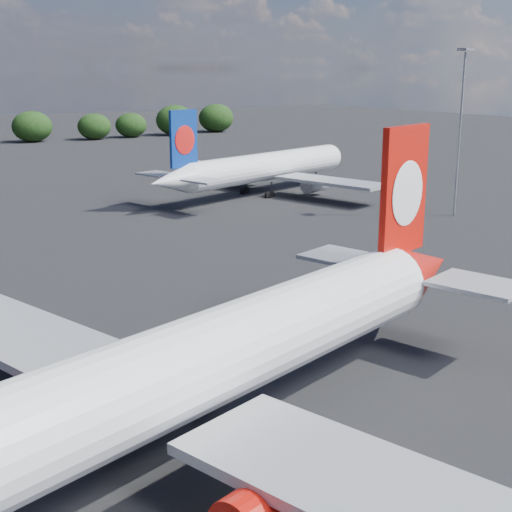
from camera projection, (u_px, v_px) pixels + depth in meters
qantas_airliner at (225, 355)px, 39.22m from camera, size 49.27×47.27×16.39m
china_southern_airliner at (260, 168)px, 116.44m from camera, size 43.83×42.03×14.54m
floodlight_mast_near at (461, 110)px, 97.25m from camera, size 1.60×1.60×22.90m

